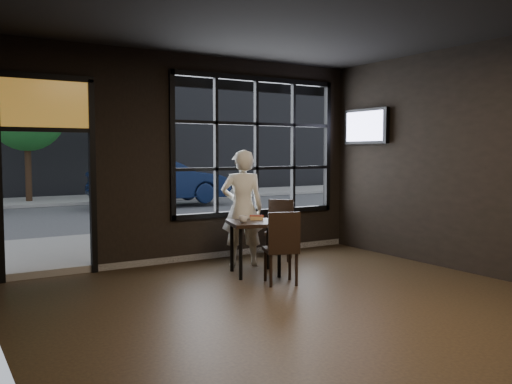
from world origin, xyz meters
TOP-DOWN VIEW (x-y plane):
  - floor at (0.00, 0.00)m, footprint 6.00×7.00m
  - wall_left at (-3.00, 0.00)m, footprint 0.04×7.00m
  - window_frame at (1.20, 3.50)m, footprint 3.06×0.12m
  - stained_transom at (-2.10, 3.50)m, footprint 1.20×0.06m
  - street_asphalt at (0.00, 24.00)m, footprint 60.00×41.00m
  - building_across at (0.00, 23.00)m, footprint 28.00×12.00m
  - cafe_table at (0.37, 2.18)m, footprint 0.86×0.86m
  - chair_near at (0.38, 1.56)m, footprint 0.53×0.53m
  - chair_window at (1.23, 2.86)m, footprint 0.58×0.58m
  - man at (0.52, 2.78)m, footprint 0.75×0.65m
  - hotdog at (0.48, 2.31)m, footprint 0.21×0.17m
  - cup at (0.16, 2.14)m, footprint 0.15×0.15m
  - tv at (2.93, 2.74)m, footprint 0.11×1.01m
  - navy_car at (2.74, 11.73)m, footprint 4.26×1.51m
  - tree_left at (-0.62, 14.81)m, footprint 2.45×2.45m
  - tree_right at (2.71, 14.84)m, footprint 2.24×2.24m

SIDE VIEW (x-z plane):
  - street_asphalt at x=0.00m, z-range -0.04..0.00m
  - floor at x=0.00m, z-range -0.02..0.00m
  - cafe_table at x=0.37m, z-range 0.00..0.75m
  - chair_window at x=1.23m, z-range 0.00..0.94m
  - chair_near at x=0.38m, z-range 0.00..0.95m
  - hotdog at x=0.48m, z-range 0.74..0.80m
  - cup at x=0.16m, z-range 0.74..0.84m
  - navy_car at x=2.74m, z-range 0.10..1.50m
  - man at x=0.52m, z-range 0.00..1.73m
  - wall_left at x=-3.00m, z-range 0.00..3.20m
  - window_frame at x=1.20m, z-range 0.66..2.94m
  - tv at x=2.93m, z-range 1.84..2.44m
  - stained_transom at x=-2.10m, z-range 2.00..2.70m
  - tree_right at x=2.71m, z-range 0.78..4.59m
  - tree_left at x=-0.62m, z-range 0.85..5.03m
  - building_across at x=0.00m, z-range 0.00..15.00m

